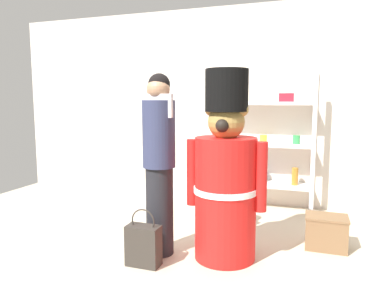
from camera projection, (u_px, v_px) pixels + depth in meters
name	position (u px, v px, depth m)	size (l,w,h in m)	color
ground_plane	(160.00, 269.00, 2.88)	(6.40, 6.40, 0.00)	beige
back_wall	(225.00, 106.00, 4.79)	(6.40, 0.12, 2.60)	silver
merchandise_shelf	(263.00, 142.00, 4.46)	(1.27, 0.35, 1.72)	white
teddy_bear_guard	(226.00, 179.00, 3.02)	(0.70, 0.55, 1.63)	red
person_shopper	(159.00, 160.00, 3.09)	(0.30, 0.29, 1.60)	black
shopping_bag	(143.00, 245.00, 2.93)	(0.28, 0.15, 0.49)	#332D28
display_crate	(326.00, 232.00, 3.28)	(0.38, 0.27, 0.31)	brown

